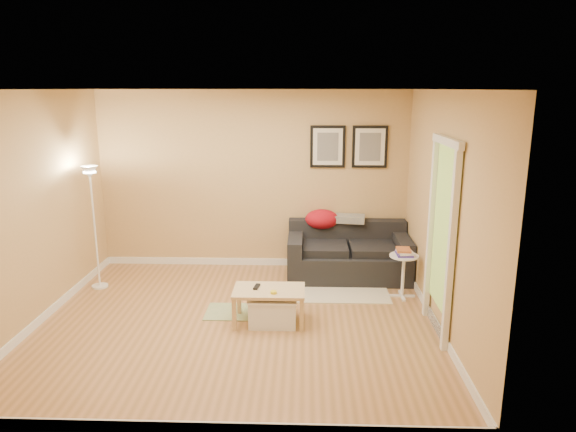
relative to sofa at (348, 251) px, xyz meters
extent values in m
plane|color=#B17B4B|center=(-1.38, -1.53, -0.38)|extent=(4.50, 4.50, 0.00)
plane|color=white|center=(-1.38, -1.53, 2.23)|extent=(4.50, 4.50, 0.00)
plane|color=tan|center=(-1.38, 0.47, 0.92)|extent=(4.50, 0.00, 4.50)
plane|color=tan|center=(-1.38, -3.53, 0.92)|extent=(4.50, 0.00, 4.50)
plane|color=tan|center=(-3.63, -1.53, 0.92)|extent=(0.00, 4.00, 4.00)
plane|color=tan|center=(0.87, -1.53, 0.92)|extent=(0.00, 4.00, 4.00)
cube|color=white|center=(-1.38, 0.46, -0.33)|extent=(4.50, 0.02, 0.10)
cube|color=white|center=(-1.38, -3.52, -0.33)|extent=(4.50, 0.02, 0.10)
cube|color=white|center=(-3.62, -1.53, -0.33)|extent=(0.02, 4.00, 0.10)
cube|color=white|center=(0.86, -1.53, -0.33)|extent=(0.02, 4.00, 0.10)
cube|color=beige|center=(-0.14, -0.55, -0.37)|extent=(1.25, 0.85, 0.01)
cube|color=#668C4C|center=(-1.44, -1.27, -0.37)|extent=(0.70, 0.50, 0.01)
cube|color=black|center=(-1.16, -1.48, 0.04)|extent=(0.07, 0.17, 0.02)
cylinder|color=yellow|center=(-0.96, -1.65, 0.04)|extent=(0.07, 0.07, 0.03)
camera|label=1|loc=(-0.61, -7.03, 2.24)|focal=32.47mm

